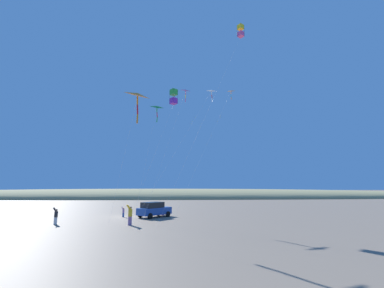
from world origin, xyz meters
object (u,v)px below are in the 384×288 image
Objects in this scene: kite_delta_striped_overhead at (211,92)px; kite_delta_teal_far_right at (157,107)px; kite_delta_long_streamer_left at (138,95)px; parked_car at (154,209)px; kite_box_orange_high_right at (174,97)px; person_adult_flyer at (130,214)px; kite_delta_small_distant at (231,92)px; person_child_green_jacket at (123,211)px; cooler_box at (162,213)px; kite_box_green_low_center at (240,31)px; person_child_grey_jacket at (56,215)px; kite_delta_white_trailing at (185,91)px.

kite_delta_teal_far_right is (5.24, 6.79, -0.28)m from kite_delta_striped_overhead.
parked_car is at bearing -9.40° from kite_delta_long_streamer_left.
kite_box_orange_high_right is at bearing -86.63° from parked_car.
kite_delta_long_streamer_left is at bearing 170.60° from parked_car.
kite_delta_small_distant is (12.05, -13.20, 18.05)m from person_adult_flyer.
kite_delta_long_streamer_left is 8.70m from kite_delta_striped_overhead.
kite_delta_long_streamer_left is (-7.91, -2.59, 12.34)m from person_child_green_jacket.
kite_box_green_low_center is (-11.85, -8.48, 19.48)m from cooler_box.
kite_delta_long_streamer_left is at bearing -104.74° from person_child_grey_jacket.
cooler_box is 0.03× the size of kite_delta_small_distant.
person_child_grey_jacket is at bearing 115.79° from kite_box_orange_high_right.
parked_car is 13.57m from kite_delta_teal_far_right.
kite_box_green_low_center is (-9.48, -13.19, 19.01)m from person_child_green_jacket.
person_child_grey_jacket is 19.79m from kite_box_orange_high_right.
kite_delta_small_distant is at bearing -24.37° from kite_delta_striped_overhead.
kite_delta_small_distant is at bearing -74.59° from cooler_box.
kite_delta_small_distant reaches higher than kite_box_orange_high_right.
kite_delta_long_streamer_left is at bearing -158.31° from person_adult_flyer.
person_child_green_jacket is (6.76, 2.13, -0.40)m from person_adult_flyer.
person_adult_flyer is at bearing 166.08° from kite_delta_teal_far_right.
kite_box_orange_high_right is 1.13× the size of kite_delta_striped_overhead.
parked_car is at bearing 116.11° from kite_delta_small_distant.
kite_delta_striped_overhead reaches higher than person_child_grey_jacket.
kite_box_orange_high_right reaches higher than kite_delta_long_streamer_left.
kite_delta_small_distant reaches higher than kite_delta_striped_overhead.
person_child_green_jacket is 0.08× the size of kite_delta_striped_overhead.
person_child_green_jacket is 0.08× the size of kite_delta_white_trailing.
person_child_green_jacket is 0.06× the size of kite_box_green_low_center.
kite_delta_long_streamer_left is (-13.21, 12.74, -6.11)m from kite_delta_small_distant.
person_adult_flyer is 16.21m from kite_delta_striped_overhead.
parked_car is at bearing -14.96° from person_adult_flyer.
kite_delta_white_trailing is 9.25m from kite_box_green_low_center.
kite_delta_teal_far_right is (0.15, -3.84, 13.82)m from person_child_green_jacket.
kite_delta_long_streamer_left is 0.90× the size of kite_delta_striped_overhead.
kite_delta_long_streamer_left reaches higher than cooler_box.
kite_delta_small_distant reaches higher than person_child_grey_jacket.
kite_box_orange_high_right is (-0.20, -6.11, 15.27)m from person_child_green_jacket.
kite_delta_small_distant is 1.44× the size of kite_delta_long_streamer_left.
person_adult_flyer reaches higher than person_child_green_jacket.
kite_delta_long_streamer_left is (-1.16, -0.46, 11.94)m from person_adult_flyer.
kite_delta_striped_overhead is (-4.76, -6.78, 13.83)m from parked_car.
kite_box_orange_high_right is at bearing 37.34° from kite_box_green_low_center.
parked_car is 22.85m from kite_box_green_low_center.
kite_delta_white_trailing is 7.23m from kite_delta_long_streamer_left.
person_child_green_jacket is at bearing 88.11° from kite_box_orange_high_right.
kite_box_orange_high_right reaches higher than cooler_box.
kite_box_orange_high_right is (-5.50, 9.23, -3.18)m from kite_delta_small_distant.
kite_box_green_low_center is at bearing -98.40° from kite_delta_long_streamer_left.
kite_delta_white_trailing is at bearing -152.88° from cooler_box.
kite_box_orange_high_right reaches higher than kite_delta_striped_overhead.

